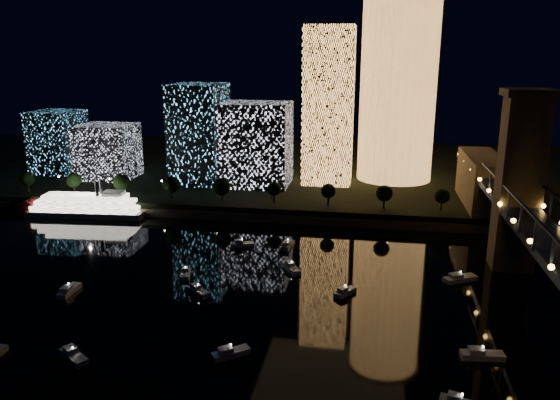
% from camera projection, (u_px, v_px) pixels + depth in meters
% --- Properties ---
extents(ground, '(520.00, 520.00, 0.00)m').
position_uv_depth(ground, '(248.00, 335.00, 118.38)').
color(ground, black).
rests_on(ground, ground).
extents(far_bank, '(420.00, 160.00, 5.00)m').
position_uv_depth(far_bank, '(320.00, 170.00, 269.91)').
color(far_bank, black).
rests_on(far_bank, ground).
extents(seawall, '(420.00, 6.00, 3.00)m').
position_uv_depth(seawall, '(299.00, 218.00, 195.98)').
color(seawall, '#6B5E4C').
rests_on(seawall, ground).
extents(tower_cylindrical, '(34.00, 34.00, 83.90)m').
position_uv_depth(tower_cylindrical, '(398.00, 82.00, 231.01)').
color(tower_cylindrical, '#FFA951').
rests_on(tower_cylindrical, far_bank).
extents(tower_rectangular, '(20.34, 20.34, 64.72)m').
position_uv_depth(tower_rectangular, '(329.00, 106.00, 227.92)').
color(tower_rectangular, '#FFA951').
rests_on(tower_rectangular, far_bank).
extents(midrise_blocks, '(120.07, 32.33, 41.46)m').
position_uv_depth(midrise_blocks, '(174.00, 141.00, 236.23)').
color(midrise_blocks, white).
rests_on(midrise_blocks, far_bank).
extents(riverboat, '(47.34, 13.31, 14.08)m').
position_uv_depth(riverboat, '(81.00, 206.00, 203.42)').
color(riverboat, silver).
rests_on(riverboat, ground).
extents(motorboats, '(136.01, 80.01, 2.78)m').
position_uv_depth(motorboats, '(241.00, 299.00, 133.76)').
color(motorboats, silver).
rests_on(motorboats, ground).
extents(esplanade_trees, '(165.56, 6.70, 8.85)m').
position_uv_depth(esplanade_trees, '(211.00, 186.00, 204.86)').
color(esplanade_trees, black).
rests_on(esplanade_trees, far_bank).
extents(street_lamps, '(132.70, 0.70, 5.65)m').
position_uv_depth(street_lamps, '(216.00, 186.00, 210.92)').
color(street_lamps, black).
rests_on(street_lamps, far_bank).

